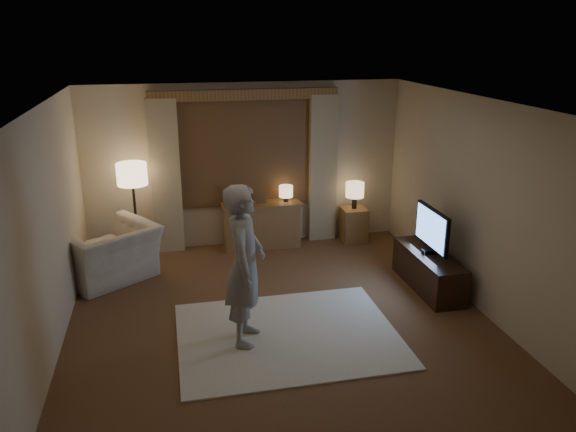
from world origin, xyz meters
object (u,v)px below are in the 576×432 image
object	(u,v)px
armchair	(108,253)
person	(245,265)
tv_stand	(428,271)
side_table	(353,225)
sideboard	(262,226)

from	to	relation	value
armchair	person	size ratio (longest dim) A/B	0.66
tv_stand	side_table	bearing A→B (deg)	101.95
tv_stand	sideboard	bearing A→B (deg)	134.36
side_table	person	distance (m)	3.61
armchair	side_table	bearing A→B (deg)	156.06
armchair	side_table	xyz separation A→B (m)	(3.84, 0.73, -0.11)
sideboard	tv_stand	xyz separation A→B (m)	(1.95, -1.99, -0.10)
tv_stand	person	size ratio (longest dim) A/B	0.77
tv_stand	person	bearing A→B (deg)	-162.18
side_table	armchair	bearing A→B (deg)	-169.18
side_table	person	bearing A→B (deg)	-128.38
person	armchair	bearing A→B (deg)	54.85
sideboard	person	size ratio (longest dim) A/B	0.66
sideboard	person	distance (m)	2.97
tv_stand	person	xyz separation A→B (m)	(-2.61, -0.84, 0.68)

